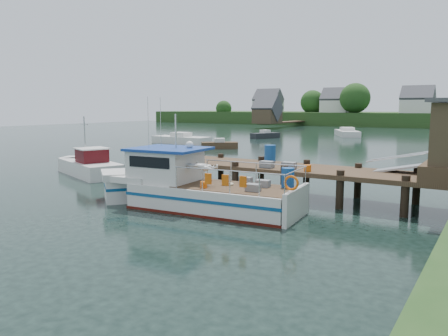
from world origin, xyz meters
The scene contains 9 objects.
ground_plane centered at (0.00, 0.00, 0.00)m, with size 160.00×160.00×0.00m, color black.
far_shore centered at (0.01, 82.37, 2.10)m, with size 140.00×42.55×9.22m.
dock centered at (6.51, 0.01, 2.24)m, with size 16.60×3.00×4.78m.
lobster_boat centered at (-0.84, -4.39, 0.83)m, with size 9.68×3.56×4.59m.
work_boat centered at (-11.46, -0.71, 0.57)m, with size 6.70×3.92×3.57m.
moored_rowboat centered at (-13.80, 17.68, 0.39)m, with size 3.60×3.16×1.05m.
moored_a centered at (-20.86, 20.53, 0.47)m, with size 6.91×2.40×1.27m.
moored_d centered at (-8.88, 43.57, 0.46)m, with size 5.55×7.69×1.25m.
moored_e centered at (-16.72, 33.24, 0.41)m, with size 2.90×4.22×1.11m.
Camera 1 is at (9.94, -18.62, 4.16)m, focal length 35.00 mm.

